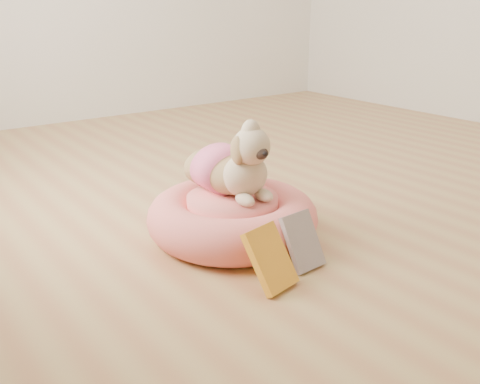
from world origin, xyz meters
TOP-DOWN VIEW (x-y plane):
  - floor at (0.00, 0.00)m, footprint 4.50×4.50m
  - pet_bed at (-0.78, -0.26)m, footprint 0.67×0.67m
  - dog at (-0.76, -0.23)m, footprint 0.30×0.44m
  - book_yellow at (-0.91, -0.65)m, footprint 0.17×0.17m
  - book_white at (-0.72, -0.61)m, footprint 0.14×0.12m

SIDE VIEW (x-z plane):
  - floor at x=0.00m, z-range 0.00..0.00m
  - pet_bed at x=-0.78m, z-range 0.00..0.17m
  - book_white at x=-0.72m, z-range 0.00..0.19m
  - book_yellow at x=-0.91m, z-range 0.00..0.20m
  - dog at x=-0.76m, z-range 0.17..0.49m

